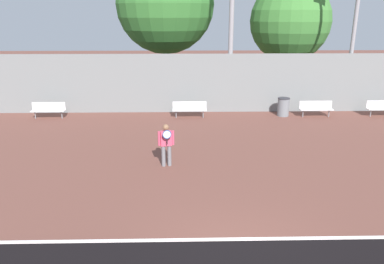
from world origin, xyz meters
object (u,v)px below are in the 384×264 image
at_px(tennis_player, 166,143).
at_px(tree_green_tall, 165,4).
at_px(tree_green_broad, 290,21).
at_px(bench_courtside_far, 48,109).
at_px(bench_adjacent_court, 190,108).
at_px(bench_courtside_near, 316,107).
at_px(light_pole_near_left, 357,6).
at_px(light_pole_center_back, 232,9).
at_px(trash_bin, 283,107).
at_px(tennis_net, 246,258).

height_order(tennis_player, tree_green_tall, tree_green_tall).
distance_m(tennis_player, tree_green_broad, 15.98).
bearing_deg(tennis_player, bench_courtside_far, 124.62).
bearing_deg(tree_green_broad, bench_adjacent_court, -135.39).
xyz_separation_m(bench_courtside_near, bench_courtside_far, (-14.13, -0.00, -0.00)).
relative_size(bench_adjacent_court, light_pole_near_left, 0.20).
bearing_deg(light_pole_center_back, trash_bin, -20.94).
bearing_deg(bench_courtside_near, light_pole_center_back, 164.16).
bearing_deg(bench_courtside_far, tree_green_tall, 45.95).
distance_m(tennis_player, tree_green_tall, 13.70).
relative_size(bench_courtside_near, bench_courtside_far, 1.01).
relative_size(tennis_net, tree_green_broad, 1.37).
height_order(tennis_player, trash_bin, tennis_player).
bearing_deg(tennis_player, trash_bin, 39.10).
bearing_deg(light_pole_near_left, tennis_player, -140.98).
xyz_separation_m(bench_courtside_far, tree_green_tall, (5.95, 6.15, 5.32)).
bearing_deg(bench_adjacent_court, tree_green_broad, 44.61).
height_order(tennis_net, tree_green_broad, tree_green_broad).
height_order(light_pole_near_left, tree_green_tall, light_pole_near_left).
xyz_separation_m(light_pole_near_left, light_pole_center_back, (-6.61, -0.04, -0.12)).
relative_size(light_pole_center_back, trash_bin, 9.63).
relative_size(bench_courtside_near, tree_green_broad, 0.23).
distance_m(light_pole_near_left, trash_bin, 6.49).
bearing_deg(bench_adjacent_court, tennis_net, -85.71).
relative_size(bench_courtside_near, bench_adjacent_court, 0.97).
xyz_separation_m(bench_courtside_near, light_pole_center_back, (-4.49, 1.28, 4.99)).
xyz_separation_m(tennis_player, tree_green_broad, (7.81, 13.40, 3.87)).
xyz_separation_m(tennis_player, tree_green_tall, (-0.51, 12.77, 4.95)).
bearing_deg(tennis_player, bench_adjacent_court, 72.23).
relative_size(tennis_net, tree_green_tall, 1.13).
height_order(light_pole_near_left, light_pole_center_back, light_pole_center_back).
relative_size(bench_courtside_far, tree_green_tall, 0.19).
distance_m(tennis_player, bench_courtside_near, 10.14).
xyz_separation_m(tree_green_tall, tree_green_broad, (8.32, 0.63, -1.08)).
relative_size(bench_adjacent_court, light_pole_center_back, 0.19).
bearing_deg(tennis_player, tennis_net, -82.38).
bearing_deg(tennis_net, bench_courtside_far, 123.33).
bearing_deg(tree_green_tall, tennis_player, -87.72).
xyz_separation_m(light_pole_center_back, tree_green_broad, (4.64, 5.50, -0.74)).
bearing_deg(bench_courtside_far, tennis_player, -45.71).
height_order(tennis_net, light_pole_near_left, light_pole_near_left).
distance_m(tennis_net, tree_green_broad, 20.80).
relative_size(light_pole_near_left, trash_bin, 9.31).
distance_m(tennis_player, light_pole_near_left, 13.46).
bearing_deg(bench_courtside_near, tree_green_tall, 143.06).
xyz_separation_m(light_pole_near_left, tree_green_broad, (-1.98, 5.46, -0.86)).
bearing_deg(bench_courtside_far, bench_adjacent_court, 0.00).
height_order(bench_adjacent_court, light_pole_near_left, light_pole_near_left).
distance_m(tennis_player, trash_bin, 9.08).
bearing_deg(light_pole_center_back, tennis_net, -95.25).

